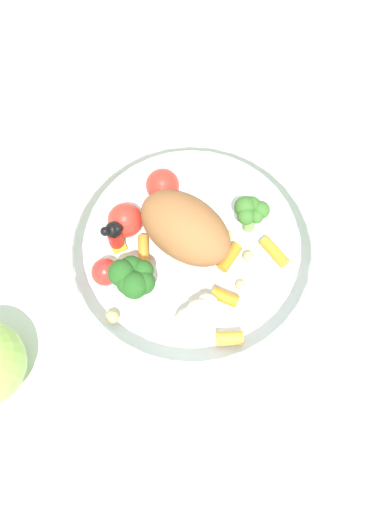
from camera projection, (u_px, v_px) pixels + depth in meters
ground_plane at (199, 277)px, 0.55m from camera, size 2.40×2.40×0.00m
food_container at (187, 253)px, 0.53m from camera, size 0.22×0.22×0.06m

